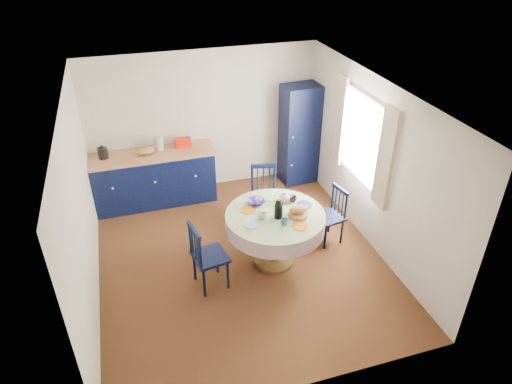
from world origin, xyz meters
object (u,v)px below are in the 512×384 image
(chair_far, at_px, (264,196))
(cobalt_bowl, at_px, (256,202))
(kitchen_counter, at_px, (153,177))
(mug_b, at_px, (284,222))
(pantry_cabinet, at_px, (299,135))
(mug_d, at_px, (259,201))
(dining_table, at_px, (276,222))
(chair_right, at_px, (331,215))
(mug_c, at_px, (293,199))
(chair_left, at_px, (207,256))
(mug_a, at_px, (262,216))

(chair_far, height_order, cobalt_bowl, chair_far)
(kitchen_counter, height_order, mug_b, kitchen_counter)
(pantry_cabinet, bearing_deg, mug_d, -130.10)
(pantry_cabinet, height_order, chair_far, pantry_cabinet)
(dining_table, distance_m, chair_right, 1.05)
(mug_c, bearing_deg, pantry_cabinet, 65.89)
(kitchen_counter, xyz_separation_m, chair_right, (2.44, -1.89, -0.03))
(pantry_cabinet, relative_size, mug_d, 17.61)
(chair_right, bearing_deg, mug_b, -71.24)
(pantry_cabinet, relative_size, mug_c, 16.03)
(mug_c, relative_size, cobalt_bowl, 0.48)
(kitchen_counter, distance_m, cobalt_bowl, 2.26)
(mug_b, distance_m, cobalt_bowl, 0.64)
(dining_table, bearing_deg, chair_left, -169.13)
(chair_left, distance_m, mug_b, 1.11)
(chair_left, relative_size, chair_far, 1.00)
(cobalt_bowl, bearing_deg, mug_b, -72.03)
(kitchen_counter, height_order, mug_d, kitchen_counter)
(kitchen_counter, xyz_separation_m, pantry_cabinet, (2.66, 0.01, 0.44))
(mug_d, bearing_deg, chair_far, 66.09)
(mug_c, bearing_deg, mug_b, -121.92)
(chair_left, distance_m, mug_d, 1.08)
(pantry_cabinet, distance_m, mug_a, 2.62)
(pantry_cabinet, height_order, chair_right, pantry_cabinet)
(cobalt_bowl, bearing_deg, chair_left, -147.85)
(chair_far, height_order, chair_right, chair_far)
(chair_far, bearing_deg, mug_a, -96.62)
(dining_table, distance_m, cobalt_bowl, 0.41)
(mug_c, height_order, cobalt_bowl, mug_c)
(chair_left, distance_m, mug_a, 0.90)
(chair_left, bearing_deg, mug_d, -69.99)
(mug_c, bearing_deg, cobalt_bowl, 169.10)
(cobalt_bowl, bearing_deg, dining_table, -61.98)
(chair_left, xyz_separation_m, chair_far, (1.18, 1.21, -0.00))
(mug_c, bearing_deg, chair_far, 102.61)
(kitchen_counter, distance_m, chair_right, 3.09)
(kitchen_counter, distance_m, chair_far, 1.98)
(mug_b, xyz_separation_m, mug_d, (-0.17, 0.59, 0.00))
(pantry_cabinet, relative_size, chair_far, 1.86)
(cobalt_bowl, bearing_deg, kitchen_counter, 125.06)
(dining_table, distance_m, chair_far, 1.05)
(kitchen_counter, bearing_deg, mug_c, -47.35)
(dining_table, xyz_separation_m, mug_d, (-0.15, 0.32, 0.18))
(pantry_cabinet, height_order, cobalt_bowl, pantry_cabinet)
(chair_left, distance_m, chair_right, 2.05)
(pantry_cabinet, bearing_deg, chair_far, -136.00)
(chair_left, height_order, chair_right, chair_left)
(mug_a, bearing_deg, dining_table, 11.40)
(mug_c, bearing_deg, chair_left, -162.42)
(chair_far, height_order, mug_a, chair_far)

